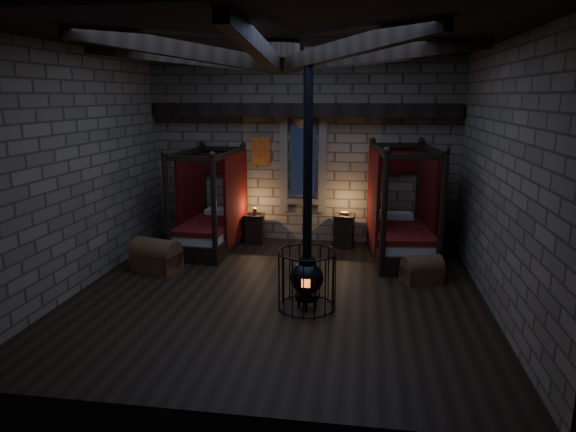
# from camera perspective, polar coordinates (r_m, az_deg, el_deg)

# --- Properties ---
(room) EXTENTS (7.02, 7.02, 4.29)m
(room) POSITION_cam_1_polar(r_m,az_deg,el_deg) (8.49, -1.07, 15.78)
(room) COLOR black
(room) RESTS_ON ground
(bed_left) EXTENTS (1.26, 2.19, 2.21)m
(bed_left) POSITION_cam_1_polar(r_m,az_deg,el_deg) (11.56, -8.56, -1.03)
(bed_left) COLOR black
(bed_left) RESTS_ON ground
(bed_right) EXTENTS (1.42, 2.36, 2.35)m
(bed_right) POSITION_cam_1_polar(r_m,az_deg,el_deg) (11.03, 12.38, -1.70)
(bed_right) COLOR black
(bed_right) RESTS_ON ground
(trunk_left) EXTENTS (1.02, 0.79, 0.66)m
(trunk_left) POSITION_cam_1_polar(r_m,az_deg,el_deg) (10.42, -14.43, -4.35)
(trunk_left) COLOR brown
(trunk_left) RESTS_ON ground
(trunk_right) EXTENTS (0.81, 0.68, 0.51)m
(trunk_right) POSITION_cam_1_polar(r_m,az_deg,el_deg) (9.83, 14.67, -5.83)
(trunk_right) COLOR brown
(trunk_right) RESTS_ON ground
(nightstand_left) EXTENTS (0.45, 0.44, 0.85)m
(nightstand_left) POSITION_cam_1_polar(r_m,az_deg,el_deg) (11.94, -3.70, -1.38)
(nightstand_left) COLOR black
(nightstand_left) RESTS_ON ground
(nightstand_right) EXTENTS (0.51, 0.50, 0.82)m
(nightstand_right) POSITION_cam_1_polar(r_m,az_deg,el_deg) (11.68, 6.24, -1.63)
(nightstand_right) COLOR black
(nightstand_right) RESTS_ON ground
(stove) EXTENTS (0.94, 0.94, 4.05)m
(stove) POSITION_cam_1_polar(r_m,az_deg,el_deg) (8.25, 2.11, -6.38)
(stove) COLOR black
(stove) RESTS_ON ground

